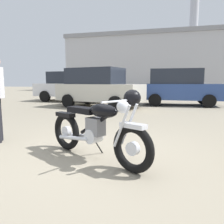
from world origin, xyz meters
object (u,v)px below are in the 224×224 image
dark_sedan_left (179,87)px  blue_hatchback_right (77,86)px  vintage_motorcycle (98,128)px  silver_sedan_mid (98,87)px

dark_sedan_left → blue_hatchback_right: bearing=172.0°
vintage_motorcycle → dark_sedan_left: bearing=108.5°
dark_sedan_left → blue_hatchback_right: dark_sedan_left is taller
vintage_motorcycle → blue_hatchback_right: blue_hatchback_right is taller
vintage_motorcycle → dark_sedan_left: 8.52m
blue_hatchback_right → vintage_motorcycle: bearing=119.7°
blue_hatchback_right → silver_sedan_mid: bearing=135.5°
vintage_motorcycle → silver_sedan_mid: silver_sedan_mid is taller
silver_sedan_mid → blue_hatchback_right: (-2.23, 2.39, 0.02)m
vintage_motorcycle → dark_sedan_left: (1.19, 8.42, 0.43)m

